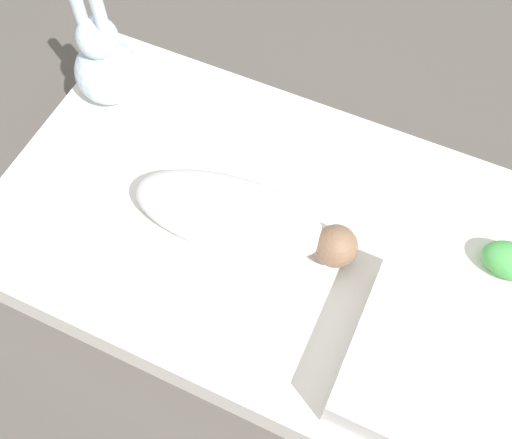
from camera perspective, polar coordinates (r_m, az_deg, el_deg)
ground_plane at (r=1.56m, az=2.35°, el=-3.53°), size 12.00×12.00×0.00m
bed_mattress at (r=1.50m, az=2.44°, el=-2.41°), size 1.42×0.82×0.13m
swaddled_baby at (r=1.38m, az=-1.85°, el=0.33°), size 0.55×0.24×0.13m
pillow at (r=1.31m, az=16.83°, el=-13.63°), size 0.36×0.36×0.12m
bunny_plush at (r=1.65m, az=-14.16°, el=14.17°), size 0.17×0.17×0.36m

